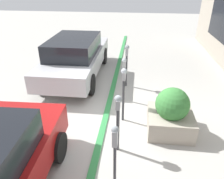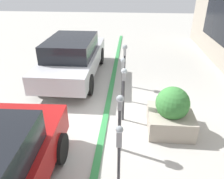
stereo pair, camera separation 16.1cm
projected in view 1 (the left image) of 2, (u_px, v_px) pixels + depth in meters
ground_plane at (108, 119)px, 6.13m from camera, size 40.00×40.00×0.00m
curb_strip at (105, 119)px, 6.13m from camera, size 19.00×0.16×0.04m
parking_meter_nearest at (115, 146)px, 3.66m from camera, size 0.15×0.13×1.45m
parking_meter_second at (118, 114)px, 4.63m from camera, size 0.20×0.17×1.43m
parking_meter_middle at (124, 85)px, 5.62m from camera, size 0.19×0.16×1.54m
parking_meter_fourth at (124, 70)px, 6.62m from camera, size 0.18×0.15×1.43m
parking_meter_farthest at (127, 58)px, 7.52m from camera, size 0.20×0.17×1.53m
planter_box at (171, 114)px, 5.46m from camera, size 1.11×1.12×1.21m
parked_car_middle at (76, 56)px, 8.41m from camera, size 4.76×1.92×1.57m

